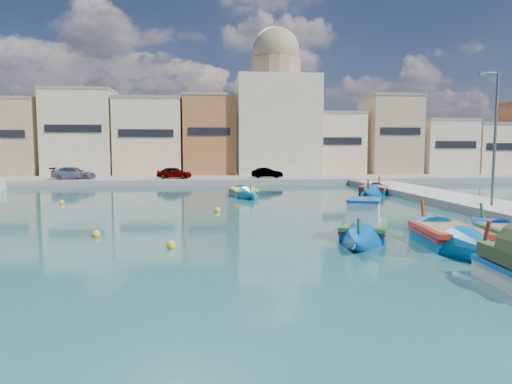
# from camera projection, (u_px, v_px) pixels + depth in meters

# --- Properties ---
(ground) EXTENTS (160.00, 160.00, 0.00)m
(ground) POSITION_uv_depth(u_px,v_px,m) (172.00, 242.00, 18.25)
(ground) COLOR #13393A
(ground) RESTS_ON ground
(north_quay) EXTENTS (80.00, 8.00, 0.60)m
(north_quay) POSITION_uv_depth(u_px,v_px,m) (195.00, 180.00, 49.92)
(north_quay) COLOR gray
(north_quay) RESTS_ON ground
(north_townhouses) EXTENTS (83.20, 7.87, 10.19)m
(north_townhouses) POSITION_uv_depth(u_px,v_px,m) (250.00, 139.00, 57.45)
(north_townhouses) COLOR beige
(north_townhouses) RESTS_ON ground
(church_block) EXTENTS (10.00, 10.00, 19.10)m
(church_block) POSITION_uv_depth(u_px,v_px,m) (275.00, 112.00, 58.10)
(church_block) COLOR beige
(church_block) RESTS_ON ground
(quay_street_lamp) EXTENTS (1.18, 0.16, 8.00)m
(quay_street_lamp) POSITION_uv_depth(u_px,v_px,m) (494.00, 138.00, 25.57)
(quay_street_lamp) COLOR #595B60
(quay_street_lamp) RESTS_ON ground
(parked_cars) EXTENTS (24.04, 2.35, 1.27)m
(parked_cars) POSITION_uv_depth(u_px,v_px,m) (147.00, 173.00, 47.83)
(parked_cars) COLOR #4C1919
(parked_cars) RESTS_ON north_quay
(luzzu_turquoise_cabin) EXTENTS (4.75, 8.04, 2.57)m
(luzzu_turquoise_cabin) POSITION_uv_depth(u_px,v_px,m) (364.00, 230.00, 19.20)
(luzzu_turquoise_cabin) COLOR #0050A7
(luzzu_turquoise_cabin) RESTS_ON ground
(luzzu_cyan_mid) EXTENTS (5.66, 8.14, 2.43)m
(luzzu_cyan_mid) POSITION_uv_depth(u_px,v_px,m) (374.00, 191.00, 37.54)
(luzzu_cyan_mid) COLOR #005299
(luzzu_cyan_mid) RESTS_ON ground
(luzzu_green) EXTENTS (2.81, 7.14, 2.19)m
(luzzu_green) POSITION_uv_depth(u_px,v_px,m) (243.00, 193.00, 35.87)
(luzzu_green) COLOR #007A9C
(luzzu_green) RESTS_ON ground
(luzzu_cyan_south) EXTENTS (2.88, 8.23, 2.50)m
(luzzu_cyan_south) POSITION_uv_depth(u_px,v_px,m) (449.00, 238.00, 17.54)
(luzzu_cyan_south) COLOR #006297
(luzzu_cyan_south) RESTS_ON ground
(mooring_buoys) EXTENTS (22.13, 20.29, 0.36)m
(mooring_buoys) POSITION_uv_depth(u_px,v_px,m) (208.00, 213.00, 25.85)
(mooring_buoys) COLOR yellow
(mooring_buoys) RESTS_ON ground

